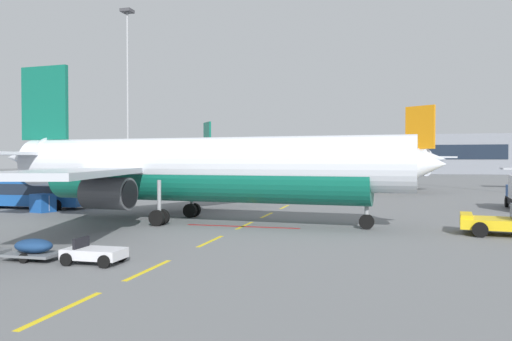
{
  "coord_description": "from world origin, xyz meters",
  "views": [
    {
      "loc": [
        27.54,
        -10.55,
        4.58
      ],
      "look_at": [
        19.03,
        21.75,
        3.85
      ],
      "focal_mm": 34.88,
      "sensor_mm": 36.0,
      "label": 1
    }
  ],
  "objects_px": {
    "apron_shuttle_bus": "(26,190)",
    "apron_light_mast_near": "(128,79)",
    "airliner_far_center": "(191,163)",
    "uld_cargo_container": "(43,203)",
    "baggage_train": "(6,247)",
    "airliner_foreground": "(194,168)",
    "airliner_mid_left": "(343,164)"
  },
  "relations": [
    {
      "from": "apron_shuttle_bus",
      "to": "apron_light_mast_near",
      "type": "relative_size",
      "value": 0.42
    },
    {
      "from": "airliner_far_center",
      "to": "apron_light_mast_near",
      "type": "height_order",
      "value": "apron_light_mast_near"
    },
    {
      "from": "apron_light_mast_near",
      "to": "uld_cargo_container",
      "type": "bearing_deg",
      "value": -71.47
    },
    {
      "from": "baggage_train",
      "to": "uld_cargo_container",
      "type": "bearing_deg",
      "value": 123.86
    },
    {
      "from": "airliner_foreground",
      "to": "apron_shuttle_bus",
      "type": "relative_size",
      "value": 2.86
    },
    {
      "from": "airliner_mid_left",
      "to": "baggage_train",
      "type": "height_order",
      "value": "airliner_mid_left"
    },
    {
      "from": "airliner_far_center",
      "to": "uld_cargo_container",
      "type": "relative_size",
      "value": 15.85
    },
    {
      "from": "apron_shuttle_bus",
      "to": "baggage_train",
      "type": "xyz_separation_m",
      "value": [
        15.94,
        -20.53,
        -1.22
      ]
    },
    {
      "from": "airliner_foreground",
      "to": "apron_light_mast_near",
      "type": "distance_m",
      "value": 50.31
    },
    {
      "from": "baggage_train",
      "to": "apron_light_mast_near",
      "type": "distance_m",
      "value": 62.28
    },
    {
      "from": "apron_shuttle_bus",
      "to": "uld_cargo_container",
      "type": "height_order",
      "value": "apron_shuttle_bus"
    },
    {
      "from": "airliner_mid_left",
      "to": "airliner_far_center",
      "type": "distance_m",
      "value": 41.33
    },
    {
      "from": "airliner_mid_left",
      "to": "apron_shuttle_bus",
      "type": "bearing_deg",
      "value": -124.43
    },
    {
      "from": "baggage_train",
      "to": "apron_shuttle_bus",
      "type": "bearing_deg",
      "value": 127.83
    },
    {
      "from": "apron_light_mast_near",
      "to": "airliner_foreground",
      "type": "bearing_deg",
      "value": -55.2
    },
    {
      "from": "apron_shuttle_bus",
      "to": "airliner_far_center",
      "type": "bearing_deg",
      "value": 97.62
    },
    {
      "from": "airliner_foreground",
      "to": "baggage_train",
      "type": "distance_m",
      "value": 15.69
    },
    {
      "from": "airliner_mid_left",
      "to": "apron_shuttle_bus",
      "type": "xyz_separation_m",
      "value": [
        -26.38,
        -38.48,
        -2.1
      ]
    },
    {
      "from": "airliner_mid_left",
      "to": "apron_light_mast_near",
      "type": "bearing_deg",
      "value": -172.88
    },
    {
      "from": "airliner_mid_left",
      "to": "apron_shuttle_bus",
      "type": "relative_size",
      "value": 2.57
    },
    {
      "from": "airliner_foreground",
      "to": "uld_cargo_container",
      "type": "xyz_separation_m",
      "value": [
        -15.28,
        2.95,
        -3.15
      ]
    },
    {
      "from": "airliner_far_center",
      "to": "baggage_train",
      "type": "xyz_separation_m",
      "value": [
        24.12,
        -81.68,
        -3.29
      ]
    },
    {
      "from": "apron_shuttle_bus",
      "to": "baggage_train",
      "type": "height_order",
      "value": "apron_shuttle_bus"
    },
    {
      "from": "airliner_foreground",
      "to": "apron_shuttle_bus",
      "type": "distance_m",
      "value": 20.12
    },
    {
      "from": "baggage_train",
      "to": "uld_cargo_container",
      "type": "height_order",
      "value": "uld_cargo_container"
    },
    {
      "from": "airliner_far_center",
      "to": "baggage_train",
      "type": "height_order",
      "value": "airliner_far_center"
    },
    {
      "from": "uld_cargo_container",
      "to": "apron_light_mast_near",
      "type": "xyz_separation_m",
      "value": [
        -12.32,
        36.76,
        17.03
      ]
    },
    {
      "from": "uld_cargo_container",
      "to": "apron_light_mast_near",
      "type": "relative_size",
      "value": 0.07
    },
    {
      "from": "airliner_mid_left",
      "to": "uld_cargo_container",
      "type": "xyz_separation_m",
      "value": [
        -22.44,
        -41.1,
        -3.05
      ]
    },
    {
      "from": "baggage_train",
      "to": "apron_light_mast_near",
      "type": "relative_size",
      "value": 0.4
    },
    {
      "from": "apron_shuttle_bus",
      "to": "baggage_train",
      "type": "distance_m",
      "value": 26.02
    },
    {
      "from": "airliner_foreground",
      "to": "apron_light_mast_near",
      "type": "bearing_deg",
      "value": 124.8
    }
  ]
}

